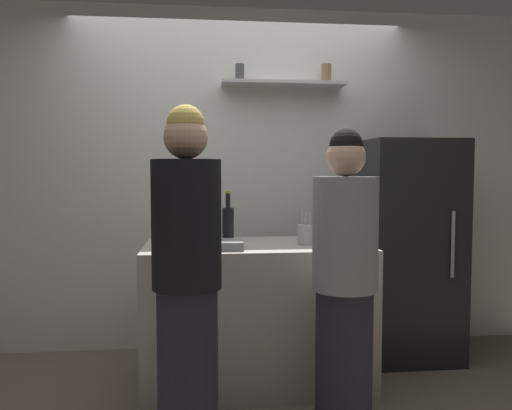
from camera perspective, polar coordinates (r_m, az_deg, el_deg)
name	(u,v)px	position (r m, az deg, el deg)	size (l,w,h in m)	color
back_wall_assembly	(239,179)	(4.06, -1.92, 2.87)	(4.80, 0.32, 2.60)	white
refrigerator	(406,249)	(3.99, 16.16, -4.64)	(0.66, 0.69, 1.59)	black
counter	(256,313)	(3.42, 0.00, -11.79)	(1.41, 0.75, 0.90)	#B7B2A8
baking_pan	(214,245)	(3.12, -4.63, -4.37)	(0.34, 0.24, 0.05)	gray
utensil_holder	(306,234)	(3.31, 5.53, -3.23)	(0.11, 0.11, 0.23)	#B2B2B7
wine_bottle_green_glass	(349,227)	(3.21, 10.16, -2.39)	(0.07, 0.07, 0.32)	#19471E
wine_bottle_dark_glass	(228,222)	(3.46, -3.09, -1.93)	(0.08, 0.08, 0.33)	black
water_bottle_plastic	(215,226)	(3.36, -4.49, -2.27)	(0.09, 0.09, 0.25)	silver
person_blonde	(187,280)	(2.59, -7.58, -8.11)	(0.34, 0.34, 1.68)	#262633
person_grey_hoodie	(345,284)	(2.78, 9.70, -8.51)	(0.34, 0.34, 1.58)	#262633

